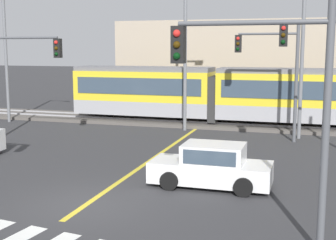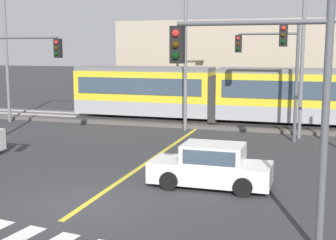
% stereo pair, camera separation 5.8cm
% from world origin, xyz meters
% --- Properties ---
extents(ground_plane, '(200.00, 200.00, 0.00)m').
position_xyz_m(ground_plane, '(0.00, 0.00, 0.00)').
color(ground_plane, '#333335').
extents(track_bed, '(120.00, 4.00, 0.18)m').
position_xyz_m(track_bed, '(0.00, 16.25, 0.09)').
color(track_bed, '#56514C').
rests_on(track_bed, ground).
extents(rail_near, '(120.00, 0.08, 0.10)m').
position_xyz_m(rail_near, '(0.00, 15.53, 0.23)').
color(rail_near, '#939399').
rests_on(rail_near, track_bed).
extents(rail_far, '(120.00, 0.08, 0.10)m').
position_xyz_m(rail_far, '(0.00, 16.97, 0.23)').
color(rail_far, '#939399').
rests_on(rail_far, track_bed).
extents(light_rail_tram, '(28.00, 2.64, 3.43)m').
position_xyz_m(light_rail_tram, '(5.53, 16.25, 2.05)').
color(light_rail_tram, '#9E9EA3').
rests_on(light_rail_tram, track_bed).
extents(lane_centre_line, '(0.20, 15.77, 0.01)m').
position_xyz_m(lane_centre_line, '(0.00, 6.37, 0.00)').
color(lane_centre_line, gold).
rests_on(lane_centre_line, ground).
extents(sedan_crossing, '(4.21, 1.93, 1.52)m').
position_xyz_m(sedan_crossing, '(3.30, 3.05, 0.70)').
color(sedan_crossing, silver).
rests_on(sedan_crossing, ground).
extents(traffic_light_far_right, '(3.25, 0.38, 6.08)m').
position_xyz_m(traffic_light_far_right, '(4.72, 12.06, 3.93)').
color(traffic_light_far_right, '#515459').
rests_on(traffic_light_far_right, ground).
extents(traffic_light_mid_left, '(4.25, 0.38, 5.73)m').
position_xyz_m(traffic_light_mid_left, '(-7.50, 7.19, 3.83)').
color(traffic_light_mid_left, '#515459').
rests_on(traffic_light_mid_left, ground).
extents(traffic_light_near_right, '(3.75, 0.38, 5.88)m').
position_xyz_m(traffic_light_near_right, '(5.61, -1.51, 3.87)').
color(traffic_light_near_right, '#515459').
rests_on(traffic_light_near_right, ground).
extents(street_lamp_west, '(2.10, 0.28, 8.22)m').
position_xyz_m(street_lamp_west, '(-12.22, 13.44, 4.67)').
color(street_lamp_west, slate).
rests_on(street_lamp_west, ground).
extents(street_lamp_centre, '(2.12, 0.28, 9.71)m').
position_xyz_m(street_lamp_centre, '(-0.35, 13.74, 5.44)').
color(street_lamp_centre, slate).
rests_on(street_lamp_centre, ground).
extents(street_lamp_east, '(1.95, 0.28, 8.91)m').
position_xyz_m(street_lamp_east, '(6.15, 13.10, 5.00)').
color(street_lamp_east, slate).
rests_on(street_lamp_east, ground).
extents(building_backdrop_far, '(23.50, 6.00, 6.92)m').
position_xyz_m(building_backdrop_far, '(3.17, 25.22, 3.46)').
color(building_backdrop_far, tan).
rests_on(building_backdrop_far, ground).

